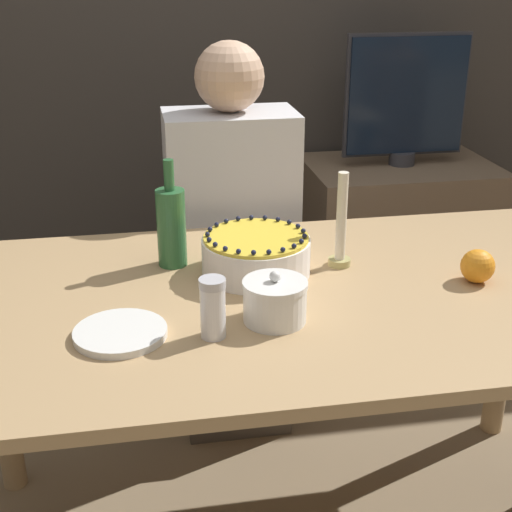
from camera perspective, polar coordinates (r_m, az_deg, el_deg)
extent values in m
cube|color=#38332D|center=(2.87, -3.04, 19.13)|extent=(8.00, 0.05, 2.60)
cube|color=tan|center=(1.66, 3.52, -3.29)|extent=(1.68, 0.90, 0.03)
cylinder|color=tan|center=(2.43, 19.31, -5.83)|extent=(0.07, 0.07, 0.74)
cylinder|color=white|center=(1.73, 0.00, 0.00)|extent=(0.26, 0.26, 0.09)
cylinder|color=yellow|center=(1.71, 0.00, 1.48)|extent=(0.25, 0.25, 0.01)
sphere|color=#191E3D|center=(1.73, 3.80, 2.03)|extent=(0.01, 0.01, 0.01)
sphere|color=#191E3D|center=(1.76, 3.37, 2.41)|extent=(0.01, 0.01, 0.01)
sphere|color=#191E3D|center=(1.78, 2.67, 2.73)|extent=(0.01, 0.01, 0.01)
sphere|color=#191E3D|center=(1.80, 1.76, 2.96)|extent=(0.01, 0.01, 0.01)
sphere|color=#191E3D|center=(1.81, 0.72, 3.09)|extent=(0.01, 0.01, 0.01)
sphere|color=#191E3D|center=(1.81, -0.37, 3.11)|extent=(0.01, 0.01, 0.01)
sphere|color=#191E3D|center=(1.81, -1.44, 3.01)|extent=(0.01, 0.01, 0.01)
sphere|color=#191E3D|center=(1.79, -2.40, 2.81)|extent=(0.01, 0.01, 0.01)
sphere|color=#191E3D|center=(1.77, -3.18, 2.52)|extent=(0.01, 0.01, 0.01)
sphere|color=#191E3D|center=(1.74, -3.70, 2.16)|extent=(0.01, 0.01, 0.01)
sphere|color=#191E3D|center=(1.71, -3.91, 1.75)|extent=(0.01, 0.01, 0.01)
sphere|color=#191E3D|center=(1.67, -3.77, 1.33)|extent=(0.01, 0.01, 0.01)
sphere|color=#191E3D|center=(1.65, -3.29, 0.93)|extent=(0.01, 0.01, 0.01)
sphere|color=#191E3D|center=(1.62, -2.48, 0.60)|extent=(0.01, 0.01, 0.01)
sphere|color=#191E3D|center=(1.60, -1.41, 0.38)|extent=(0.01, 0.01, 0.01)
sphere|color=#191E3D|center=(1.60, -0.20, 0.29)|extent=(0.01, 0.01, 0.01)
sphere|color=#191E3D|center=(1.60, 1.03, 0.33)|extent=(0.01, 0.01, 0.01)
sphere|color=#191E3D|center=(1.61, 2.16, 0.52)|extent=(0.01, 0.01, 0.01)
sphere|color=#191E3D|center=(1.64, 3.06, 0.82)|extent=(0.01, 0.01, 0.01)
sphere|color=#191E3D|center=(1.66, 3.65, 1.19)|extent=(0.01, 0.01, 0.01)
sphere|color=#191E3D|center=(1.70, 3.90, 1.61)|extent=(0.01, 0.01, 0.01)
cylinder|color=white|center=(1.50, 1.52, -3.83)|extent=(0.13, 0.13, 0.08)
cylinder|color=white|center=(1.48, 1.54, -2.26)|extent=(0.14, 0.14, 0.01)
sphere|color=white|center=(1.48, 1.54, -1.63)|extent=(0.02, 0.02, 0.02)
cylinder|color=white|center=(1.44, -3.47, -4.50)|extent=(0.05, 0.05, 0.11)
cylinder|color=silver|center=(1.41, -3.53, -2.18)|extent=(0.05, 0.05, 0.02)
cylinder|color=white|center=(1.49, -10.79, -6.20)|extent=(0.19, 0.19, 0.01)
cylinder|color=white|center=(1.48, -10.81, -5.93)|extent=(0.19, 0.19, 0.01)
cylinder|color=tan|center=(1.80, 6.68, -0.46)|extent=(0.06, 0.06, 0.02)
cylinder|color=silver|center=(1.75, 6.86, 3.16)|extent=(0.03, 0.03, 0.22)
cylinder|color=#2D6638|center=(1.77, -6.78, 2.24)|extent=(0.07, 0.07, 0.19)
cylinder|color=#2D6638|center=(1.72, -6.99, 6.45)|extent=(0.03, 0.03, 0.08)
sphere|color=orange|center=(1.76, 17.31, -0.77)|extent=(0.08, 0.08, 0.08)
cube|color=#473D33|center=(2.47, -1.82, -7.92)|extent=(0.34, 0.34, 0.45)
cube|color=silver|center=(2.24, -1.99, 3.79)|extent=(0.40, 0.24, 0.61)
sphere|color=#D8AD8C|center=(2.14, -2.14, 14.16)|extent=(0.21, 0.21, 0.21)
cube|color=brown|center=(2.97, 10.99, 0.35)|extent=(0.73, 0.49, 0.74)
cylinder|color=#2D2D33|center=(2.85, 11.58, 7.68)|extent=(0.10, 0.10, 0.05)
cube|color=#2D2D33|center=(2.80, 11.92, 12.46)|extent=(0.48, 0.02, 0.46)
cube|color=black|center=(2.80, 11.98, 12.43)|extent=(0.45, 0.03, 0.43)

